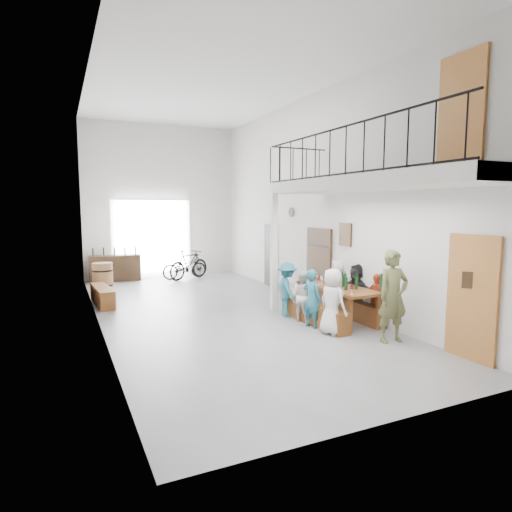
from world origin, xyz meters
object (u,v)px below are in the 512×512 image
side_bench (103,296)px  host_standing (393,296)px  oak_barrel (103,278)px  bench_inner (316,315)px  serving_counter (115,268)px  bicycle_near (185,267)px  tasting_table (338,290)px

side_bench → host_standing: size_ratio=0.96×
oak_barrel → bench_inner: bearing=-56.0°
serving_counter → bicycle_near: size_ratio=1.04×
serving_counter → bicycle_near: 2.38m
tasting_table → oak_barrel: bearing=126.6°
side_bench → tasting_table: bearing=-40.4°
tasting_table → oak_barrel: size_ratio=2.39×
side_bench → serving_counter: (0.75, 3.67, 0.21)m
bench_inner → side_bench: bearing=133.5°
tasting_table → side_bench: 6.09m
host_standing → bicycle_near: (-1.63, 8.73, -0.44)m
tasting_table → host_standing: 1.67m
serving_counter → host_standing: (3.95, -9.27, 0.43)m
tasting_table → side_bench: tasting_table is taller
tasting_table → bench_inner: 0.76m
tasting_table → side_bench: (-4.62, 3.93, -0.47)m
side_bench → oak_barrel: oak_barrel is taller
side_bench → oak_barrel: 1.77m
side_bench → serving_counter: bearing=78.5°
bicycle_near → side_bench: bearing=128.8°
side_bench → serving_counter: size_ratio=0.98×
bench_inner → oak_barrel: size_ratio=2.22×
tasting_table → bench_inner: (-0.58, -0.06, -0.48)m
tasting_table → bicycle_near: (-1.56, 7.07, -0.28)m
bench_inner → serving_counter: 8.35m
host_standing → bicycle_near: 8.89m
serving_counter → bicycle_near: (2.32, -0.54, -0.02)m
bench_inner → host_standing: size_ratio=1.13×
tasting_table → host_standing: (0.08, -1.66, 0.17)m
oak_barrel → side_bench: bearing=-95.5°
side_bench → bicycle_near: bicycle_near is taller
oak_barrel → serving_counter: 2.01m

